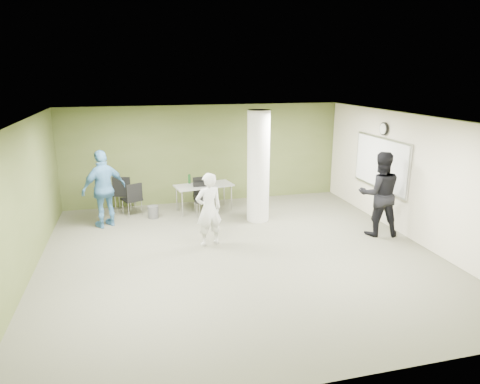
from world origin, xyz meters
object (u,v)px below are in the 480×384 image
object	(u,v)px
folding_table	(204,186)
man_black	(380,194)
chair_back_left	(133,197)
woman_white	(209,209)
man_blue	(104,189)

from	to	relation	value
folding_table	man_black	bearing A→B (deg)	-47.27
folding_table	chair_back_left	bearing A→B (deg)	170.13
chair_back_left	woman_white	distance (m)	2.91
woman_white	man_blue	world-z (taller)	man_blue
man_black	man_blue	world-z (taller)	man_black
folding_table	man_black	distance (m)	4.57
chair_back_left	man_blue	bearing A→B (deg)	20.17
chair_back_left	woman_white	bearing A→B (deg)	99.23
man_black	folding_table	bearing A→B (deg)	-23.79
woman_white	man_black	size ratio (longest dim) A/B	0.83
man_black	man_blue	bearing A→B (deg)	-5.49
man_black	man_blue	size ratio (longest dim) A/B	1.03
folding_table	chair_back_left	xyz separation A→B (m)	(-1.88, 0.00, -0.16)
man_blue	folding_table	bearing A→B (deg)	164.46
chair_back_left	man_blue	distance (m)	1.01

